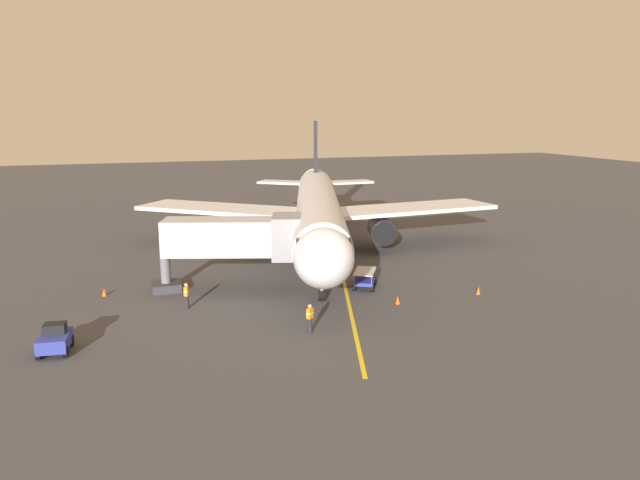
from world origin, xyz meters
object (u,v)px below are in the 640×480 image
(safety_cone_nose_left, at_px, (398,300))
(safety_cone_wing_port, at_px, (478,290))
(tug_portside, at_px, (55,340))
(ground_crew_wing_walker, at_px, (187,295))
(jet_bridge, at_px, (244,239))
(belt_loader_starboard_side, at_px, (294,225))
(airplane, at_px, (318,209))
(ground_crew_marshaller, at_px, (310,318))
(baggage_cart_near_nose, at_px, (365,279))
(safety_cone_nose_right, at_px, (104,292))

(safety_cone_nose_left, xyz_separation_m, safety_cone_wing_port, (-6.27, -0.17, 0.00))
(tug_portside, bearing_deg, safety_cone_wing_port, -176.10)
(ground_crew_wing_walker, distance_m, tug_portside, 8.99)
(jet_bridge, bearing_deg, belt_loader_starboard_side, -115.19)
(jet_bridge, distance_m, safety_cone_nose_left, 11.47)
(safety_cone_wing_port, bearing_deg, airplane, -66.28)
(airplane, height_order, safety_cone_nose_left, airplane)
(ground_crew_wing_walker, bearing_deg, safety_cone_nose_left, 165.61)
(safety_cone_nose_left, bearing_deg, jet_bridge, -35.19)
(airplane, xyz_separation_m, ground_crew_wing_walker, (12.91, 12.05, -3.12))
(jet_bridge, bearing_deg, ground_crew_wing_walker, 32.84)
(airplane, distance_m, ground_crew_marshaller, 20.10)
(airplane, bearing_deg, safety_cone_wing_port, 113.72)
(airplane, relative_size, belt_loader_starboard_side, 8.50)
(ground_crew_wing_walker, xyz_separation_m, safety_cone_wing_port, (-19.64, 3.26, -0.61))
(belt_loader_starboard_side, xyz_separation_m, safety_cone_wing_port, (-6.05, 25.56, -0.44))
(baggage_cart_near_nose, distance_m, tug_portside, 20.98)
(ground_crew_wing_walker, height_order, safety_cone_nose_right, ground_crew_wing_walker)
(ground_crew_wing_walker, height_order, tug_portside, ground_crew_wing_walker)
(belt_loader_starboard_side, relative_size, safety_cone_nose_right, 8.44)
(tug_portside, relative_size, safety_cone_nose_right, 4.44)
(safety_cone_nose_left, xyz_separation_m, safety_cone_nose_right, (18.48, -8.05, 0.00))
(airplane, xyz_separation_m, baggage_cart_near_nose, (0.17, 11.29, -3.35))
(ground_crew_marshaller, xyz_separation_m, safety_cone_wing_port, (-13.40, -3.40, -0.61))
(baggage_cart_near_nose, distance_m, safety_cone_wing_port, 7.99)
(ground_crew_marshaller, bearing_deg, safety_cone_nose_right, -44.80)
(safety_cone_nose_left, height_order, safety_cone_wing_port, same)
(safety_cone_nose_right, bearing_deg, ground_crew_wing_walker, 137.91)
(belt_loader_starboard_side, height_order, safety_cone_nose_left, belt_loader_starboard_side)
(safety_cone_nose_left, bearing_deg, airplane, -88.33)
(ground_crew_marshaller, distance_m, safety_cone_nose_left, 7.85)
(tug_portside, height_order, belt_loader_starboard_side, belt_loader_starboard_side)
(airplane, distance_m, jet_bridge, 12.50)
(tug_portside, bearing_deg, safety_cone_nose_left, -175.41)
(jet_bridge, bearing_deg, airplane, -132.71)
(ground_crew_marshaller, distance_m, tug_portside, 13.73)
(ground_crew_marshaller, xyz_separation_m, belt_loader_starboard_side, (-7.35, -28.95, -0.17))
(ground_crew_marshaller, xyz_separation_m, baggage_cart_near_nose, (-6.51, -7.41, -0.23))
(ground_crew_wing_walker, bearing_deg, jet_bridge, -147.16)
(belt_loader_starboard_side, bearing_deg, tug_portside, 52.55)
(airplane, height_order, baggage_cart_near_nose, airplane)
(safety_cone_nose_right, bearing_deg, baggage_cart_near_nose, 167.79)
(airplane, bearing_deg, ground_crew_marshaller, 70.35)
(airplane, height_order, belt_loader_starboard_side, airplane)
(safety_cone_wing_port, bearing_deg, jet_bridge, -21.94)
(belt_loader_starboard_side, bearing_deg, safety_cone_nose_right, 43.39)
(jet_bridge, bearing_deg, safety_cone_wing_port, 158.06)
(safety_cone_wing_port, bearing_deg, baggage_cart_near_nose, -30.22)
(baggage_cart_near_nose, bearing_deg, safety_cone_nose_left, 98.44)
(safety_cone_nose_left, bearing_deg, ground_crew_marshaller, 24.32)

